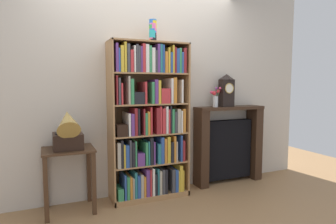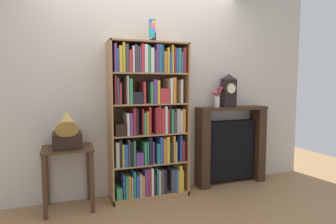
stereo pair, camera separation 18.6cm
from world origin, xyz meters
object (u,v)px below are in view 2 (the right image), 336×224
at_px(cup_stack, 152,31).
at_px(gramophone, 67,130).
at_px(side_table_left, 68,164).
at_px(mantel_clock, 229,90).
at_px(bookshelf, 149,124).
at_px(flower_vase, 217,98).
at_px(fireplace_mantel, 230,146).

height_order(cup_stack, gramophone, cup_stack).
bearing_deg(side_table_left, mantel_clock, 2.57).
height_order(bookshelf, flower_vase, bookshelf).
distance_m(side_table_left, mantel_clock, 2.19).
bearing_deg(side_table_left, flower_vase, 3.02).
distance_m(gramophone, fireplace_mantel, 2.14).
bearing_deg(flower_vase, fireplace_mantel, 3.71).
height_order(bookshelf, fireplace_mantel, bookshelf).
xyz_separation_m(fireplace_mantel, flower_vase, (-0.23, -0.01, 0.66)).
bearing_deg(flower_vase, cup_stack, -174.47).
relative_size(side_table_left, flower_vase, 2.56).
bearing_deg(bookshelf, cup_stack, -24.92).
bearing_deg(fireplace_mantel, bookshelf, -175.93).
bearing_deg(fireplace_mantel, flower_vase, -176.29).
relative_size(bookshelf, fireplace_mantel, 1.74).
bearing_deg(bookshelf, fireplace_mantel, 4.07).
relative_size(side_table_left, fireplace_mantel, 0.64).
bearing_deg(side_table_left, cup_stack, 0.63).
xyz_separation_m(gramophone, fireplace_mantel, (2.10, 0.17, -0.36)).
xyz_separation_m(bookshelf, mantel_clock, (1.12, 0.06, 0.38)).
bearing_deg(flower_vase, side_table_left, -176.98).
distance_m(gramophone, flower_vase, 1.91).
bearing_deg(mantel_clock, flower_vase, 177.54).
relative_size(cup_stack, flower_vase, 0.96).
bearing_deg(gramophone, fireplace_mantel, 4.52).
height_order(gramophone, fireplace_mantel, gramophone).
relative_size(bookshelf, mantel_clock, 4.21).
relative_size(cup_stack, gramophone, 0.52).
height_order(cup_stack, flower_vase, cup_stack).
distance_m(cup_stack, mantel_clock, 1.29).
xyz_separation_m(gramophone, flower_vase, (1.88, 0.15, 0.30)).
height_order(fireplace_mantel, mantel_clock, mantel_clock).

